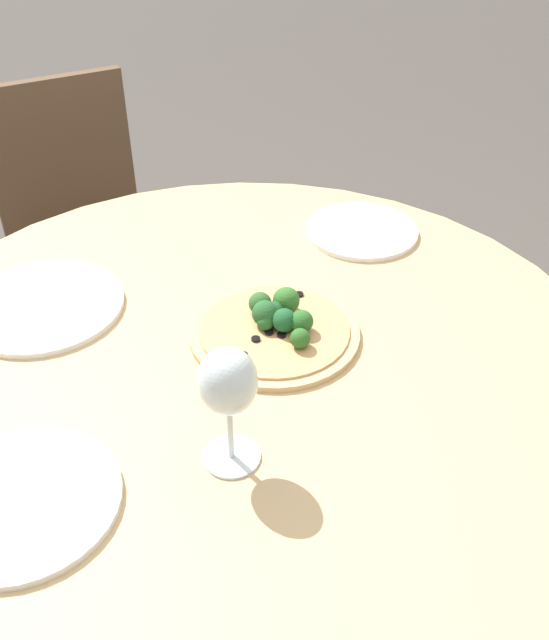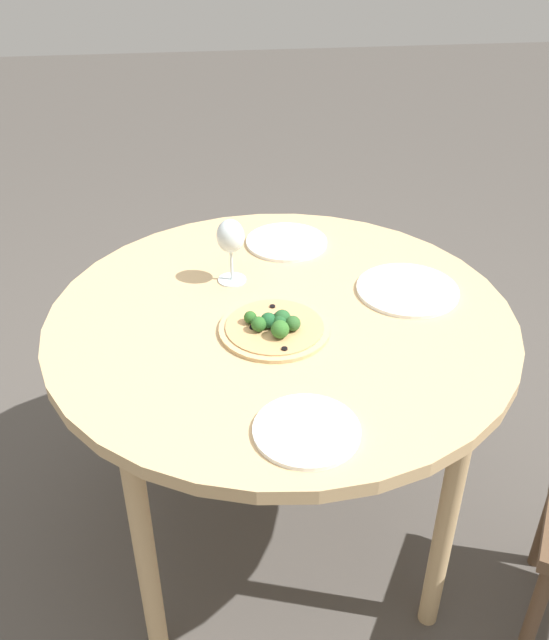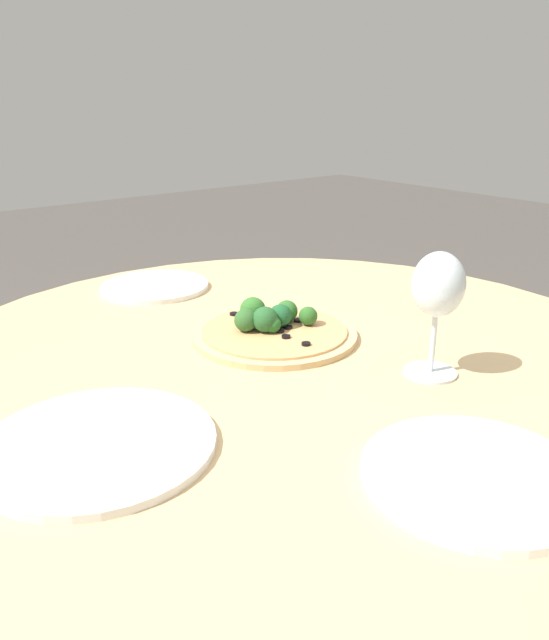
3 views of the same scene
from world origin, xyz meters
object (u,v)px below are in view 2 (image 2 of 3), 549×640
object	(u,v)px
plate_near	(306,431)
plate_side	(287,242)
pizza	(275,326)
plate_far	(407,290)
wine_glass	(231,238)

from	to	relation	value
plate_near	plate_side	bearing A→B (deg)	85.44
pizza	plate_far	distance (m)	0.39
wine_glass	plate_side	distance (m)	0.28
pizza	plate_far	xyz separation A→B (m)	(0.36, 0.14, -0.01)
wine_glass	plate_near	bearing A→B (deg)	-79.93
plate_near	plate_side	xyz separation A→B (m)	(0.06, 0.80, 0.00)
plate_near	plate_side	size ratio (longest dim) A/B	0.91
pizza	wine_glass	size ratio (longest dim) A/B	1.51
pizza	wine_glass	distance (m)	0.29
pizza	plate_near	xyz separation A→B (m)	(0.02, -0.35, -0.01)
plate_side	plate_far	bearing A→B (deg)	-47.04
wine_glass	plate_near	size ratio (longest dim) A/B	0.82
wine_glass	plate_near	world-z (taller)	wine_glass
wine_glass	plate_far	size ratio (longest dim) A/B	0.67
plate_near	plate_far	world-z (taller)	same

